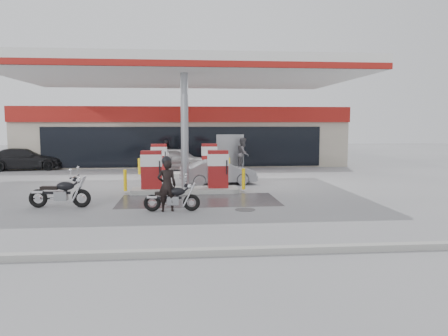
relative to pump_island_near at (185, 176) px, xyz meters
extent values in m
plane|color=gray|center=(0.00, -2.00, -0.71)|extent=(90.00, 90.00, 0.00)
cube|color=#4C4C4F|center=(0.50, -2.00, -0.71)|extent=(6.00, 3.00, 0.00)
cylinder|color=#38383A|center=(2.00, -4.00, -0.71)|extent=(0.70, 0.70, 0.01)
cube|color=gray|center=(0.00, -9.00, -0.64)|extent=(28.00, 0.25, 0.15)
cube|color=beige|center=(0.00, 14.00, 1.29)|extent=(22.00, 8.00, 4.00)
cube|color=black|center=(0.00, 9.97, 0.69)|extent=(18.00, 0.10, 2.60)
cube|color=maroon|center=(0.00, 9.90, 2.79)|extent=(22.00, 0.25, 1.00)
cube|color=navy|center=(7.00, 9.85, 2.79)|extent=(3.50, 0.12, 0.80)
cube|color=gray|center=(3.00, 9.93, 0.39)|extent=(1.80, 0.14, 2.20)
cube|color=silver|center=(0.00, 3.00, 4.59)|extent=(16.00, 10.00, 0.60)
cube|color=maroon|center=(0.00, -1.95, 4.41)|extent=(16.00, 0.12, 0.24)
cube|color=maroon|center=(0.00, 7.95, 4.41)|extent=(16.00, 0.12, 0.24)
cylinder|color=gray|center=(0.00, 0.00, 1.88)|extent=(0.32, 0.32, 5.00)
cylinder|color=gray|center=(0.00, 6.00, 1.88)|extent=(0.32, 0.32, 5.00)
cube|color=#9E9E99|center=(0.00, 0.00, -0.62)|extent=(4.50, 1.30, 0.18)
cube|color=maroon|center=(-1.40, 0.00, 0.27)|extent=(0.85, 0.48, 1.60)
cube|color=maroon|center=(1.40, 0.00, 0.27)|extent=(0.85, 0.48, 1.60)
cube|color=silver|center=(-1.40, 0.00, 0.67)|extent=(0.88, 0.52, 0.50)
cube|color=silver|center=(1.40, 0.00, 0.67)|extent=(0.88, 0.52, 0.50)
cylinder|color=yellow|center=(-2.50, 0.00, -0.17)|extent=(0.14, 0.14, 0.90)
cylinder|color=yellow|center=(2.50, 0.00, -0.17)|extent=(0.14, 0.14, 0.90)
cube|color=#9E9E99|center=(0.00, 6.00, -0.62)|extent=(4.50, 1.30, 0.18)
cube|color=maroon|center=(-1.40, 6.00, 0.27)|extent=(0.85, 0.48, 1.60)
cube|color=maroon|center=(1.40, 6.00, 0.27)|extent=(0.85, 0.48, 1.60)
cube|color=silver|center=(-1.40, 6.00, 0.67)|extent=(0.88, 0.52, 0.50)
cube|color=silver|center=(1.40, 6.00, 0.67)|extent=(0.88, 0.52, 0.50)
cylinder|color=yellow|center=(-2.50, 6.00, -0.17)|extent=(0.14, 0.14, 0.90)
cylinder|color=yellow|center=(2.50, 6.00, -0.17)|extent=(0.14, 0.14, 0.90)
torus|color=black|center=(0.19, -4.03, -0.43)|extent=(0.57, 0.15, 0.57)
torus|color=black|center=(-1.11, -3.98, -0.43)|extent=(0.57, 0.15, 0.57)
cube|color=gray|center=(-0.42, -4.00, -0.35)|extent=(0.39, 0.24, 0.28)
cube|color=black|center=(-0.57, -4.00, -0.26)|extent=(0.85, 0.13, 0.08)
ellipsoid|color=black|center=(-0.28, -4.01, -0.05)|extent=(0.54, 0.32, 0.26)
cube|color=black|center=(-0.76, -3.99, -0.10)|extent=(0.53, 0.25, 0.09)
cylinder|color=silver|center=(0.00, -4.02, 0.24)|extent=(0.06, 0.72, 0.03)
sphere|color=silver|center=(0.11, -4.02, 0.12)|extent=(0.17, 0.17, 0.17)
cylinder|color=silver|center=(-0.89, -3.85, -0.45)|extent=(0.85, 0.11, 0.08)
imported|color=black|center=(-0.62, -3.99, 0.16)|extent=(0.70, 0.52, 1.74)
torus|color=black|center=(-3.60, -3.05, -0.39)|extent=(0.66, 0.19, 0.65)
torus|color=black|center=(-5.10, -2.95, -0.39)|extent=(0.66, 0.19, 0.65)
cube|color=gray|center=(-4.31, -3.00, -0.30)|extent=(0.45, 0.29, 0.32)
cube|color=black|center=(-4.47, -2.99, -0.19)|extent=(0.98, 0.17, 0.09)
ellipsoid|color=black|center=(-4.14, -3.01, 0.05)|extent=(0.63, 0.39, 0.30)
cube|color=black|center=(-4.68, -2.98, -0.02)|extent=(0.61, 0.30, 0.11)
cylinder|color=silver|center=(-3.82, -3.04, 0.37)|extent=(0.09, 0.82, 0.04)
sphere|color=silver|center=(-3.69, -3.04, 0.24)|extent=(0.19, 0.19, 0.19)
cylinder|color=silver|center=(-4.84, -2.82, -0.41)|extent=(0.98, 0.15, 0.09)
imported|color=silver|center=(-0.43, 8.20, 0.03)|extent=(4.59, 2.59, 1.47)
imported|color=slate|center=(3.72, 8.80, 0.30)|extent=(1.08, 1.20, 2.03)
imported|color=gray|center=(1.61, 2.20, -0.12)|extent=(3.75, 1.95, 1.18)
imported|color=black|center=(-10.00, 10.00, -0.03)|extent=(4.94, 2.66, 1.36)
imported|color=black|center=(-1.12, 9.28, 0.18)|extent=(1.07, 0.51, 1.78)
camera|label=1|loc=(-0.09, -18.41, 2.20)|focal=35.00mm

